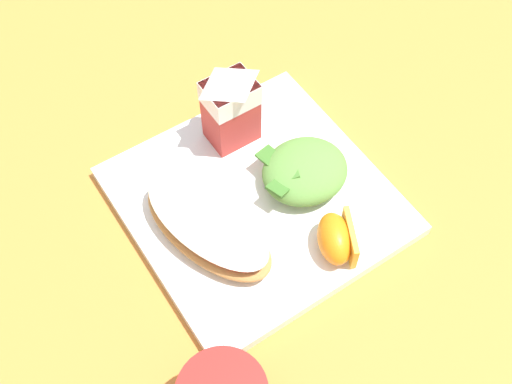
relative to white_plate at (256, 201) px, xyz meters
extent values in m
plane|color=#C67A33|center=(0.00, 0.00, -0.01)|extent=(3.00, 3.00, 0.00)
cube|color=white|center=(0.00, 0.00, 0.00)|extent=(0.28, 0.28, 0.02)
ellipsoid|color=#B77F42|center=(-0.07, -0.01, 0.02)|extent=(0.12, 0.18, 0.03)
ellipsoid|color=maroon|center=(-0.07, -0.01, 0.03)|extent=(0.11, 0.17, 0.01)
ellipsoid|color=beige|center=(-0.07, -0.01, 0.04)|extent=(0.11, 0.18, 0.01)
ellipsoid|color=#5B8E3D|center=(0.06, -0.01, 0.03)|extent=(0.10, 0.09, 0.04)
cube|color=#4C8433|center=(0.04, -0.01, 0.04)|extent=(0.03, 0.04, 0.01)
cube|color=#3D7028|center=(0.03, 0.02, 0.04)|extent=(0.03, 0.04, 0.00)
cube|color=#3D7028|center=(0.07, -0.01, 0.04)|extent=(0.04, 0.04, 0.02)
cube|color=#3D7028|center=(0.02, -0.02, 0.04)|extent=(0.04, 0.03, 0.01)
cube|color=#336023|center=(0.07, -0.03, 0.04)|extent=(0.04, 0.04, 0.02)
cube|color=#B7332D|center=(0.02, 0.09, 0.05)|extent=(0.06, 0.04, 0.09)
cube|color=white|center=(0.02, 0.09, 0.08)|extent=(0.06, 0.04, 0.03)
pyramid|color=white|center=(0.02, 0.09, 0.11)|extent=(0.06, 0.04, 0.02)
ellipsoid|color=orange|center=(0.03, -0.10, 0.03)|extent=(0.06, 0.07, 0.04)
cube|color=gold|center=(0.05, -0.11, 0.03)|extent=(0.03, 0.05, 0.03)
camera|label=1|loc=(-0.21, -0.32, 0.61)|focal=44.18mm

